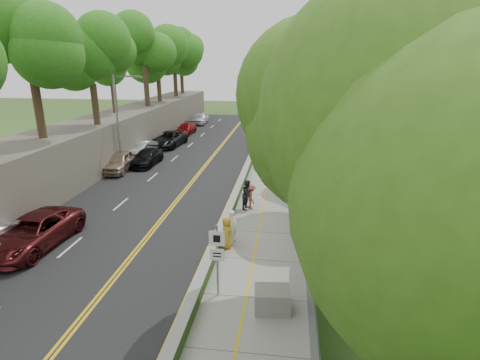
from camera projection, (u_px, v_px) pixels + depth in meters
name	position (u px, v px, depth m)	size (l,w,h in m)	color
ground	(208.00, 257.00, 18.19)	(140.00, 140.00, 0.00)	#33511E
road	(184.00, 168.00, 33.00)	(11.20, 66.00, 0.04)	black
sidewalk	(274.00, 171.00, 32.01)	(4.20, 66.00, 0.05)	gray
jersey_barrier	(248.00, 167.00, 32.21)	(0.42, 66.00, 0.60)	#60C31D
rock_embankment	(95.00, 143.00, 33.40)	(5.00, 66.00, 4.00)	#595147
chainlink_fence	(300.00, 161.00, 31.45)	(0.04, 66.00, 2.00)	slate
trees_embankment	(88.00, 42.00, 30.71)	(6.40, 66.00, 13.00)	#33801D
trees_fenceside	(334.00, 88.00, 29.31)	(7.00, 66.00, 14.00)	#497D22
streetlight	(120.00, 116.00, 31.26)	(2.52, 0.22, 8.00)	gray
signpost	(217.00, 253.00, 14.61)	(0.62, 0.09, 3.10)	gray
construction_barrel	(295.00, 143.00, 40.08)	(0.61, 0.61, 1.00)	orange
concrete_block	(272.00, 300.00, 14.18)	(1.33, 1.00, 0.89)	slate
car_2	(33.00, 232.00, 18.90)	(2.67, 5.79, 1.61)	#5C181B
car_3	(147.00, 157.00, 33.73)	(1.93, 4.74, 1.37)	black
car_4	(119.00, 161.00, 31.88)	(1.94, 4.82, 1.64)	tan
car_5	(141.00, 149.00, 36.42)	(1.60, 4.59, 1.51)	silver
car_6	(169.00, 139.00, 40.89)	(2.63, 5.69, 1.58)	black
car_7	(186.00, 129.00, 47.39)	(1.90, 4.66, 1.35)	maroon
car_8	(200.00, 118.00, 55.07)	(1.92, 4.78, 1.63)	white
painter_0	(227.00, 232.00, 18.77)	(0.82, 0.53, 1.68)	gold
painter_1	(233.00, 227.00, 19.24)	(0.66, 0.44, 1.82)	white
painter_2	(248.00, 194.00, 23.69)	(0.93, 0.72, 1.91)	black
painter_3	(251.00, 197.00, 23.71)	(1.04, 0.60, 1.61)	#9F4B3D
person_far	(294.00, 141.00, 39.29)	(1.04, 0.43, 1.78)	black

